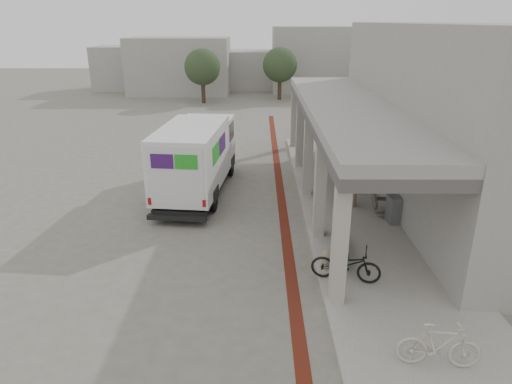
{
  "coord_description": "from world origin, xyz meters",
  "views": [
    {
      "loc": [
        0.03,
        -13.86,
        7.11
      ],
      "look_at": [
        -0.05,
        0.71,
        1.6
      ],
      "focal_mm": 32.0,
      "sensor_mm": 36.0,
      "label": 1
    }
  ],
  "objects_px": {
    "fedex_truck": "(197,156)",
    "bench": "(340,246)",
    "utility_cabinet": "(394,210)",
    "bicycle_black": "(346,264)",
    "bicycle_cream": "(439,345)"
  },
  "relations": [
    {
      "from": "bench",
      "to": "bicycle_black",
      "type": "distance_m",
      "value": 1.42
    },
    {
      "from": "fedex_truck",
      "to": "bench",
      "type": "distance_m",
      "value": 7.99
    },
    {
      "from": "fedex_truck",
      "to": "bicycle_cream",
      "type": "bearing_deg",
      "value": -53.52
    },
    {
      "from": "fedex_truck",
      "to": "bicycle_cream",
      "type": "height_order",
      "value": "fedex_truck"
    },
    {
      "from": "fedex_truck",
      "to": "bench",
      "type": "relative_size",
      "value": 3.61
    },
    {
      "from": "bench",
      "to": "bicycle_black",
      "type": "relative_size",
      "value": 1.06
    },
    {
      "from": "bench",
      "to": "utility_cabinet",
      "type": "distance_m",
      "value": 3.54
    },
    {
      "from": "fedex_truck",
      "to": "bicycle_cream",
      "type": "xyz_separation_m",
      "value": [
        6.47,
        -10.81,
        -1.01
      ]
    },
    {
      "from": "utility_cabinet",
      "to": "bicycle_black",
      "type": "distance_m",
      "value": 4.72
    },
    {
      "from": "utility_cabinet",
      "to": "bicycle_black",
      "type": "bearing_deg",
      "value": -128.2
    },
    {
      "from": "bench",
      "to": "bicycle_cream",
      "type": "bearing_deg",
      "value": -67.52
    },
    {
      "from": "bicycle_cream",
      "to": "utility_cabinet",
      "type": "bearing_deg",
      "value": -2.11
    },
    {
      "from": "bench",
      "to": "utility_cabinet",
      "type": "xyz_separation_m",
      "value": [
        2.4,
        2.6,
        0.16
      ]
    },
    {
      "from": "bicycle_black",
      "to": "bicycle_cream",
      "type": "height_order",
      "value": "bicycle_cream"
    },
    {
      "from": "bench",
      "to": "bicycle_black",
      "type": "bearing_deg",
      "value": -85.6
    }
  ]
}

